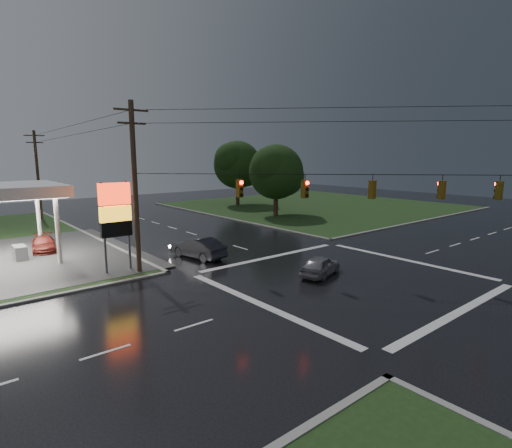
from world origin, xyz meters
TOP-DOWN VIEW (x-y plane):
  - ground at (0.00, 0.00)m, footprint 120.00×120.00m
  - grass_ne at (26.00, 26.00)m, footprint 36.00×36.00m
  - pylon_sign at (-10.50, 10.50)m, footprint 2.00×0.35m
  - utility_pole_nw at (-9.50, 9.50)m, footprint 2.20×0.32m
  - utility_pole_n at (-9.50, 38.00)m, footprint 2.20×0.32m
  - traffic_signals at (0.02, -0.02)m, footprint 26.87×26.87m
  - tree_ne_near at (14.14, 21.99)m, footprint 7.99×6.80m
  - tree_ne_far at (17.15, 33.99)m, footprint 8.46×7.20m
  - car_north at (-4.49, 10.33)m, footprint 2.49×4.93m
  - car_crossing at (-0.72, 1.51)m, footprint 4.04×2.60m
  - car_pump at (-13.00, 20.00)m, footprint 2.41×4.44m

SIDE VIEW (x-z plane):
  - ground at x=0.00m, z-range 0.00..0.00m
  - grass_ne at x=26.00m, z-range 0.00..0.08m
  - car_pump at x=-13.00m, z-range 0.00..1.22m
  - car_crossing at x=-0.72m, z-range 0.00..1.28m
  - car_north at x=-4.49m, z-range 0.00..1.55m
  - pylon_sign at x=-10.50m, z-range 1.01..7.01m
  - utility_pole_n at x=-9.50m, z-range 0.22..10.72m
  - tree_ne_near at x=14.14m, z-range 1.07..10.05m
  - utility_pole_nw at x=-9.50m, z-range 0.22..11.22m
  - tree_ne_far at x=17.15m, z-range 1.28..11.08m
  - traffic_signals at x=0.02m, z-range 5.75..7.22m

